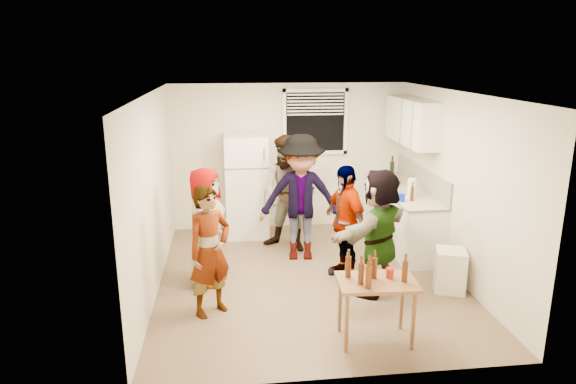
{
  "coord_description": "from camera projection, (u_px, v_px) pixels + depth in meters",
  "views": [
    {
      "loc": [
        -1.04,
        -6.39,
        2.98
      ],
      "look_at": [
        -0.24,
        0.3,
        1.15
      ],
      "focal_mm": 32.0,
      "sensor_mm": 36.0,
      "label": 1
    }
  ],
  "objects": [
    {
      "name": "window",
      "position": [
        315.0,
        122.0,
        8.71
      ],
      "size": [
        1.12,
        0.1,
        1.06
      ],
      "primitive_type": null,
      "color": "white",
      "rests_on": "room"
    },
    {
      "name": "room",
      "position": [
        308.0,
        278.0,
        7.02
      ],
      "size": [
        4.0,
        4.5,
        2.5
      ],
      "primitive_type": null,
      "color": "silver",
      "rests_on": "ground"
    },
    {
      "name": "backsplash",
      "position": [
        422.0,
        178.0,
        8.07
      ],
      "size": [
        0.03,
        2.2,
        0.36
      ],
      "primitive_type": "cube",
      "color": "beige",
      "rests_on": "countertop"
    },
    {
      "name": "beer_bottle_table",
      "position": [
        369.0,
        281.0,
        5.32
      ],
      "size": [
        0.05,
        0.05,
        0.21
      ],
      "primitive_type": "cylinder",
      "color": "#47230C",
      "rests_on": "serving_table"
    },
    {
      "name": "serving_table",
      "position": [
        374.0,
        339.0,
        5.52
      ],
      "size": [
        0.85,
        0.59,
        0.69
      ],
      "primitive_type": null,
      "rotation": [
        0.0,
        0.0,
        -0.05
      ],
      "color": "brown",
      "rests_on": "ground"
    },
    {
      "name": "countertop",
      "position": [
        404.0,
        191.0,
        8.09
      ],
      "size": [
        0.64,
        2.22,
        0.04
      ],
      "primitive_type": "cube",
      "color": "beige",
      "rests_on": "counter_lower"
    },
    {
      "name": "guest_back_left",
      "position": [
        289.0,
        249.0,
        8.08
      ],
      "size": [
        1.68,
        1.99,
        0.68
      ],
      "primitive_type": "imported",
      "rotation": [
        0.0,
        0.0,
        -0.54
      ],
      "color": "brown",
      "rests_on": "ground"
    },
    {
      "name": "picture_frame",
      "position": [
        410.0,
        179.0,
        8.43
      ],
      "size": [
        0.02,
        0.18,
        0.15
      ],
      "primitive_type": "cube",
      "color": "#BA903C",
      "rests_on": "countertop"
    },
    {
      "name": "guest_stripe",
      "position": [
        212.0,
        312.0,
        6.1
      ],
      "size": [
        1.39,
        1.58,
        0.37
      ],
      "primitive_type": "imported",
      "rotation": [
        0.0,
        0.0,
        0.65
      ],
      "color": "#141933",
      "rests_on": "ground"
    },
    {
      "name": "blue_cup",
      "position": [
        401.0,
        201.0,
        7.43
      ],
      "size": [
        0.09,
        0.09,
        0.12
      ],
      "primitive_type": "cylinder",
      "color": "#0928C0",
      "rests_on": "countertop"
    },
    {
      "name": "guest_back_right",
      "position": [
        301.0,
        257.0,
        7.74
      ],
      "size": [
        1.41,
        1.99,
        0.69
      ],
      "primitive_type": "imported",
      "rotation": [
        0.0,
        0.0,
        -0.11
      ],
      "color": "#3E3F43",
      "rests_on": "ground"
    },
    {
      "name": "guest_black",
      "position": [
        343.0,
        275.0,
        7.12
      ],
      "size": [
        1.78,
        1.37,
        0.38
      ],
      "primitive_type": "imported",
      "rotation": [
        0.0,
        0.0,
        -1.24
      ],
      "color": "black",
      "rests_on": "ground"
    },
    {
      "name": "red_cup",
      "position": [
        390.0,
        278.0,
        5.4
      ],
      "size": [
        0.08,
        0.08,
        0.11
      ],
      "primitive_type": "cylinder",
      "color": "maroon",
      "rests_on": "serving_table"
    },
    {
      "name": "guest_grey",
      "position": [
        209.0,
        282.0,
        6.9
      ],
      "size": [
        1.73,
        1.2,
        0.5
      ],
      "primitive_type": "imported",
      "rotation": [
        0.0,
        0.0,
        1.27
      ],
      "color": "gray",
      "rests_on": "ground"
    },
    {
      "name": "wine_bottle",
      "position": [
        391.0,
        178.0,
        8.84
      ],
      "size": [
        0.07,
        0.07,
        0.29
      ],
      "primitive_type": "cylinder",
      "color": "black",
      "rests_on": "countertop"
    },
    {
      "name": "guest_orange",
      "position": [
        376.0,
        291.0,
        6.63
      ],
      "size": [
        2.21,
        2.22,
        0.48
      ],
      "primitive_type": "imported",
      "rotation": [
        0.0,
        0.0,
        3.88
      ],
      "color": "#EBA85D",
      "rests_on": "ground"
    },
    {
      "name": "beer_bottle_counter",
      "position": [
        412.0,
        201.0,
        7.47
      ],
      "size": [
        0.05,
        0.05,
        0.21
      ],
      "primitive_type": "cylinder",
      "color": "#47230C",
      "rests_on": "countertop"
    },
    {
      "name": "refrigerator",
      "position": [
        247.0,
        186.0,
        8.52
      ],
      "size": [
        0.7,
        0.7,
        1.7
      ],
      "primitive_type": "cube",
      "color": "white",
      "rests_on": "ground"
    },
    {
      "name": "paper_towel",
      "position": [
        411.0,
        196.0,
        7.71
      ],
      "size": [
        0.13,
        0.13,
        0.27
      ],
      "primitive_type": "cylinder",
      "color": "white",
      "rests_on": "countertop"
    },
    {
      "name": "upper_cabinets",
      "position": [
        412.0,
        121.0,
        8.02
      ],
      "size": [
        0.34,
        1.6,
        0.7
      ],
      "primitive_type": "cube",
      "color": "white",
      "rests_on": "room"
    },
    {
      "name": "kettle",
      "position": [
        393.0,
        184.0,
        8.44
      ],
      "size": [
        0.29,
        0.25,
        0.21
      ],
      "primitive_type": null,
      "rotation": [
        0.0,
        0.0,
        -0.19
      ],
      "color": "silver",
      "rests_on": "countertop"
    },
    {
      "name": "counter_lower",
      "position": [
        402.0,
        218.0,
        8.21
      ],
      "size": [
        0.6,
        2.2,
        0.86
      ],
      "primitive_type": "cube",
      "color": "white",
      "rests_on": "ground"
    },
    {
      "name": "trash_bin",
      "position": [
        450.0,
        272.0,
        6.61
      ],
      "size": [
        0.47,
        0.47,
        0.55
      ],
      "primitive_type": "cube",
      "rotation": [
        0.0,
        0.0,
        -0.32
      ],
      "color": "white",
      "rests_on": "ground"
    }
  ]
}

